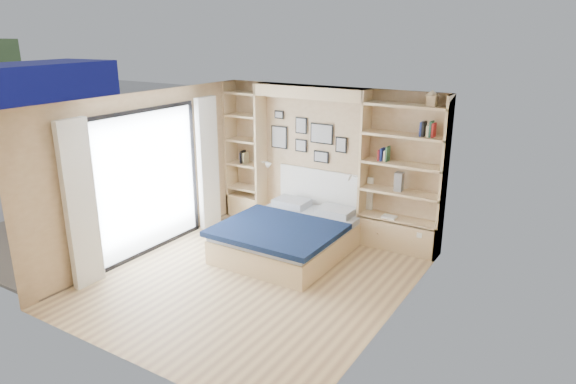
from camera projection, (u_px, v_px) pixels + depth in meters
The scene contains 9 objects.
ground at pixel (254, 279), 7.26m from camera, with size 4.50×4.50×0.00m, color #D5B680.
room_shell at pixel (288, 177), 8.36m from camera, with size 4.50×4.50×4.50m.
bed at pixel (290, 235), 8.08m from camera, with size 1.78×2.27×1.07m.
photo_gallery at pixel (306, 137), 8.80m from camera, with size 1.48×0.02×0.82m.
reading_lamps at pixel (307, 170), 8.70m from camera, with size 1.92×0.12×0.15m.
shelf_decor at pixel (387, 144), 7.89m from camera, with size 3.53×0.23×2.03m.
deck at pixel (88, 229), 9.06m from camera, with size 3.20×4.00×0.05m, color brown.
deck_chair at pixel (109, 214), 8.71m from camera, with size 0.60×0.85×0.78m.
shipping_container at pixel (22, 105), 15.38m from camera, with size 2.32×5.79×2.41m, color navy.
Camera 1 is at (3.85, -5.32, 3.36)m, focal length 32.00 mm.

